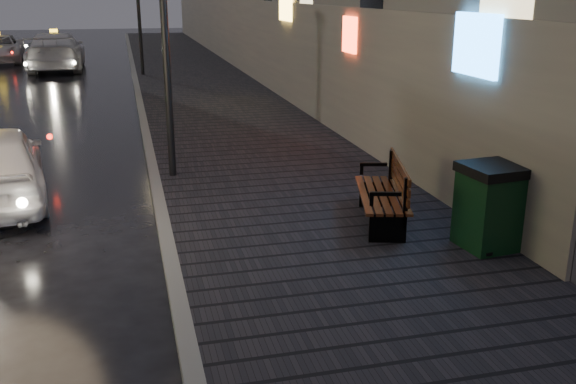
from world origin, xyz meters
name	(u,v)px	position (x,y,z in m)	size (l,w,h in m)	color
ground	(36,360)	(0.00, 0.00, 0.00)	(120.00, 120.00, 0.00)	black
sidewalk	(194,78)	(3.90, 21.00, 0.07)	(4.60, 58.00, 0.15)	black
curb	(135,79)	(1.50, 21.00, 0.07)	(0.20, 58.00, 0.15)	slate
bench	(387,193)	(4.80, 2.50, 0.63)	(1.13, 2.00, 0.97)	black
trash_bin	(490,206)	(5.80, 1.26, 0.75)	(0.85, 0.85, 1.18)	black
taxi_mid	(56,51)	(-1.92, 25.86, 0.86)	(2.42, 5.94, 1.72)	white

